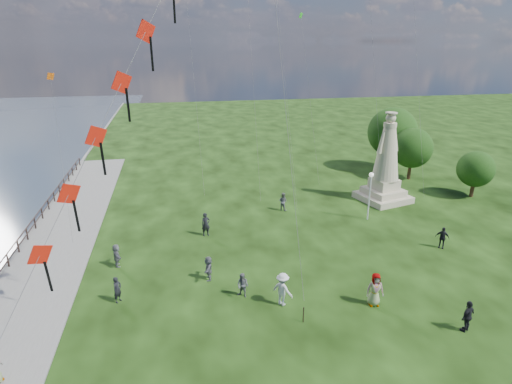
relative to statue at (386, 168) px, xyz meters
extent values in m
cube|color=slate|center=(-26.90, -10.88, -2.96)|extent=(5.00, 60.00, 0.10)
cylinder|color=black|center=(-29.20, -6.88, -2.51)|extent=(0.11, 0.11, 1.00)
cylinder|color=black|center=(-29.20, -4.88, -2.51)|extent=(0.11, 0.11, 1.00)
cylinder|color=black|center=(-29.20, -2.88, -2.51)|extent=(0.11, 0.11, 1.00)
cylinder|color=black|center=(-29.20, -0.88, -2.51)|extent=(0.11, 0.11, 1.00)
cylinder|color=black|center=(-29.20, 1.12, -2.51)|extent=(0.11, 0.11, 1.00)
cylinder|color=black|center=(-29.20, 3.12, -2.51)|extent=(0.11, 0.11, 1.00)
cylinder|color=black|center=(-29.20, 5.12, -2.51)|extent=(0.11, 0.11, 1.00)
cylinder|color=black|center=(-29.20, 7.12, -2.51)|extent=(0.11, 0.11, 1.00)
cylinder|color=black|center=(-29.20, 9.12, -2.51)|extent=(0.11, 0.11, 1.00)
cylinder|color=black|center=(-29.20, 11.12, -2.51)|extent=(0.11, 0.11, 1.00)
cylinder|color=black|center=(-29.20, 13.12, -2.51)|extent=(0.11, 0.11, 1.00)
cylinder|color=black|center=(-29.20, 15.12, -2.51)|extent=(0.11, 0.11, 1.00)
cylinder|color=black|center=(-29.20, 17.12, -2.51)|extent=(0.11, 0.11, 1.00)
cube|color=#B7AA8A|center=(0.00, 0.00, -2.73)|extent=(4.80, 4.80, 0.56)
cube|color=#B7AA8A|center=(0.00, 0.00, -2.17)|extent=(3.66, 3.66, 0.56)
cube|color=#B7AA8A|center=(0.00, 0.00, -1.43)|extent=(2.52, 2.52, 0.93)
cylinder|color=#B7AA8A|center=(0.00, 0.00, 3.89)|extent=(1.37, 1.37, 0.37)
sphere|color=#B7AA8A|center=(0.00, 0.00, 4.47)|extent=(0.86, 0.86, 0.86)
cylinder|color=#B7AA8A|center=(0.00, 0.00, 4.92)|extent=(1.03, 1.03, 0.09)
cylinder|color=silver|center=(-3.28, -3.90, -1.17)|extent=(0.11, 0.11, 3.68)
sphere|color=white|center=(-3.28, -3.90, 0.78)|extent=(0.37, 0.37, 0.37)
cylinder|color=#382314|center=(5.64, 5.34, -1.98)|extent=(0.36, 0.36, 2.06)
sphere|color=#16340E|center=(5.64, 5.34, 0.33)|extent=(4.12, 4.12, 4.12)
cylinder|color=#382314|center=(8.57, -0.70, -2.19)|extent=(0.36, 0.36, 1.65)
sphere|color=#16340E|center=(8.57, -0.70, -0.33)|extent=(3.30, 3.30, 3.30)
cylinder|color=#382314|center=(5.18, 8.85, -1.68)|extent=(0.36, 0.36, 2.66)
sphere|color=#16340E|center=(5.18, 8.85, 1.31)|extent=(5.32, 5.32, 5.32)
imported|color=black|center=(-21.93, -12.12, -2.25)|extent=(0.62, 0.67, 1.53)
imported|color=#595960|center=(-15.06, -12.96, -2.28)|extent=(0.83, 0.78, 1.46)
imported|color=silver|center=(-13.06, -14.12, -2.06)|extent=(1.29, 1.35, 1.91)
imported|color=black|center=(-4.63, -18.10, -2.16)|extent=(1.13, 0.89, 1.71)
imported|color=#595960|center=(-8.13, -15.13, -2.05)|extent=(1.01, 0.71, 1.92)
imported|color=#595960|center=(-22.41, -7.95, -2.25)|extent=(0.89, 1.51, 1.53)
imported|color=black|center=(-16.42, -4.43, -2.13)|extent=(0.72, 0.55, 1.77)
imported|color=#595960|center=(-9.55, -0.62, -2.23)|extent=(0.88, 0.86, 1.57)
imported|color=black|center=(-0.43, -9.64, -2.23)|extent=(1.01, 0.95, 1.57)
imported|color=#595960|center=(-16.79, -10.71, -2.25)|extent=(0.78, 1.48, 1.52)
cube|color=red|center=(-23.76, -17.36, 2.81)|extent=(0.87, 0.64, 1.03)
cube|color=black|center=(-23.58, -17.46, 1.86)|extent=(0.10, 0.28, 1.48)
cube|color=red|center=(-22.64, -16.28, 4.88)|extent=(0.87, 0.64, 1.03)
cube|color=black|center=(-22.46, -16.38, 3.93)|extent=(0.10, 0.28, 1.48)
cube|color=red|center=(-21.51, -15.20, 6.94)|extent=(0.87, 0.64, 1.03)
cube|color=black|center=(-21.33, -15.30, 5.99)|extent=(0.10, 0.28, 1.48)
cube|color=red|center=(-20.38, -14.12, 9.01)|extent=(0.87, 0.64, 1.03)
cube|color=black|center=(-20.20, -14.22, 8.06)|extent=(0.10, 0.28, 1.48)
cube|color=red|center=(-19.25, -13.04, 11.08)|extent=(0.87, 0.64, 1.03)
cube|color=black|center=(-19.07, -13.14, 10.13)|extent=(0.10, 0.28, 1.48)
cube|color=black|center=(-17.94, -12.06, 12.20)|extent=(0.10, 0.28, 1.48)
cylinder|color=black|center=(-12.40, -15.88, -2.56)|extent=(0.06, 0.06, 0.90)
cylinder|color=#595959|center=(-8.83, 1.65, 6.35)|extent=(1.02, 5.02, 18.64)
cylinder|color=#595959|center=(0.36, 4.28, 7.06)|extent=(1.02, 5.02, 20.05)
cylinder|color=#595959|center=(-16.35, 6.69, 10.83)|extent=(1.02, 5.02, 27.60)
cube|color=green|center=(-5.26, 10.16, 13.07)|extent=(0.51, 0.39, 0.57)
cylinder|color=#595959|center=(-4.76, 7.66, 5.05)|extent=(1.02, 5.02, 16.04)
cube|color=#D0520D|center=(-26.89, 0.90, 8.26)|extent=(0.51, 0.39, 0.57)
cylinder|color=#595959|center=(-26.39, -1.60, 2.65)|extent=(1.02, 5.02, 11.23)
cylinder|color=#595959|center=(-11.50, 4.23, 12.19)|extent=(1.02, 5.02, 30.32)
cylinder|color=#595959|center=(3.40, 2.02, 7.05)|extent=(1.02, 5.02, 20.03)
camera|label=1|loc=(-18.35, -33.61, 10.67)|focal=30.00mm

